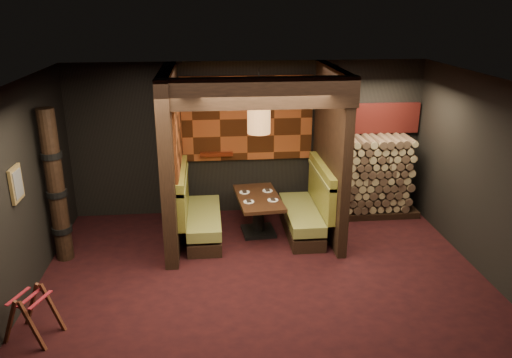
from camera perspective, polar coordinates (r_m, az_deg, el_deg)
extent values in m
cube|color=black|center=(7.32, 1.02, -12.05)|extent=(6.50, 5.50, 0.02)
cube|color=black|center=(6.30, 1.18, 10.76)|extent=(6.50, 5.50, 0.02)
cube|color=black|center=(9.29, -0.88, 4.61)|extent=(6.50, 0.02, 2.85)
cube|color=black|center=(4.25, 5.55, -14.95)|extent=(6.50, 0.02, 2.85)
cube|color=black|center=(7.10, -26.07, -2.27)|extent=(0.02, 5.50, 2.85)
cube|color=black|center=(7.75, 25.80, -0.50)|extent=(0.02, 5.50, 2.85)
cube|color=black|center=(8.22, -9.66, 2.31)|extent=(0.20, 2.20, 2.85)
cube|color=black|center=(8.49, 8.51, 2.94)|extent=(0.15, 2.10, 2.85)
cube|color=black|center=(7.02, 0.28, 9.78)|extent=(2.85, 0.18, 0.44)
cube|color=brown|center=(9.15, -1.03, 6.91)|extent=(2.40, 0.06, 1.55)
cube|color=brown|center=(8.27, -8.92, 5.52)|extent=(0.04, 1.85, 1.45)
cube|color=#55190A|center=(9.22, -4.54, 2.85)|extent=(0.60, 0.12, 0.07)
cube|color=black|center=(8.67, -5.89, -5.90)|extent=(0.55, 1.60, 0.22)
cube|color=olive|center=(8.57, -5.95, -4.39)|extent=(0.55, 1.60, 0.18)
cube|color=#656A1C|center=(8.43, -8.32, -2.03)|extent=(0.12, 1.60, 0.78)
cube|color=olive|center=(8.31, -8.43, 0.21)|extent=(0.15, 1.60, 0.06)
cube|color=black|center=(8.81, 5.15, -5.44)|extent=(0.55, 1.60, 0.22)
cube|color=olive|center=(8.71, 5.20, -3.95)|extent=(0.55, 1.60, 0.18)
cube|color=#656A1C|center=(8.63, 7.46, -1.47)|extent=(0.12, 1.60, 0.78)
cube|color=olive|center=(8.51, 7.56, 0.73)|extent=(0.15, 1.60, 0.06)
cube|color=black|center=(8.79, 0.27, -5.99)|extent=(0.59, 0.59, 0.06)
cylinder|color=black|center=(8.68, 0.28, -4.30)|extent=(0.20, 0.20, 0.63)
cube|color=#311C0F|center=(8.54, 0.28, -2.19)|extent=(0.81, 1.36, 0.06)
cylinder|color=white|center=(8.29, -0.82, -2.62)|extent=(0.18, 0.18, 0.01)
cube|color=black|center=(8.29, -0.82, -2.51)|extent=(0.08, 0.12, 0.02)
cylinder|color=white|center=(8.36, 1.94, -2.42)|extent=(0.18, 0.18, 0.01)
cube|color=black|center=(8.36, 1.94, -2.32)|extent=(0.08, 0.12, 0.02)
cylinder|color=white|center=(8.70, -1.31, -1.52)|extent=(0.18, 0.18, 0.01)
cube|color=black|center=(8.69, -1.31, -1.43)|extent=(0.08, 0.12, 0.02)
cylinder|color=white|center=(8.77, 1.32, -1.35)|extent=(0.18, 0.18, 0.01)
cube|color=black|center=(8.76, 1.32, -1.25)|extent=(0.08, 0.12, 0.02)
cylinder|color=#AA723F|center=(8.08, 0.33, 6.81)|extent=(0.38, 0.38, 0.45)
sphere|color=#FFC672|center=(8.08, 0.33, 6.81)|extent=(0.18, 0.18, 0.18)
cylinder|color=black|center=(7.98, 0.34, 10.44)|extent=(0.02, 0.02, 0.59)
cube|color=olive|center=(7.11, -25.74, -0.51)|extent=(0.04, 0.36, 0.46)
cube|color=#3F3F3F|center=(7.10, -25.55, -0.50)|extent=(0.01, 0.27, 0.36)
cube|color=#4A2214|center=(6.70, -26.30, -14.57)|extent=(0.29, 0.14, 0.66)
cube|color=#4A2214|center=(6.52, -24.15, -15.21)|extent=(0.29, 0.14, 0.66)
cube|color=#4A2214|center=(6.94, -24.25, -13.00)|extent=(0.29, 0.14, 0.66)
cube|color=#4A2214|center=(6.77, -22.14, -13.56)|extent=(0.29, 0.14, 0.66)
cube|color=maroon|center=(6.70, -25.56, -12.00)|extent=(0.18, 0.40, 0.01)
cube|color=maroon|center=(6.61, -24.50, -12.28)|extent=(0.18, 0.40, 0.01)
cube|color=maroon|center=(6.52, -23.42, -12.57)|extent=(0.18, 0.40, 0.01)
cylinder|color=black|center=(8.08, -21.91, -0.85)|extent=(0.26, 0.26, 2.40)
cylinder|color=black|center=(8.34, -21.31, -5.36)|extent=(0.31, 0.31, 0.09)
cylinder|color=black|center=(8.12, -21.82, -1.51)|extent=(0.31, 0.31, 0.09)
cylinder|color=black|center=(7.93, -22.36, 2.54)|extent=(0.31, 0.31, 0.09)
cube|color=black|center=(9.81, 12.82, -3.52)|extent=(1.73, 0.70, 0.12)
cube|color=brown|center=(9.54, 13.15, 0.63)|extent=(1.73, 0.70, 1.38)
cube|color=maroon|center=(9.59, 12.99, 6.76)|extent=(1.83, 0.10, 0.56)
cube|color=black|center=(8.75, 8.68, 3.44)|extent=(0.08, 0.08, 2.85)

